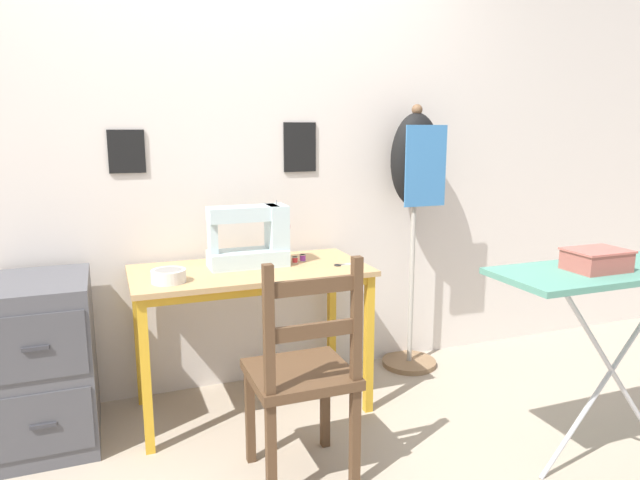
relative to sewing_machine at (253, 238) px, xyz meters
The scene contains 13 objects.
ground_plane 0.93m from the sewing_machine, 94.69° to the right, with size 14.00×14.00×0.00m, color tan.
wall_back 0.51m from the sewing_machine, 94.99° to the left, with size 10.00×0.06×2.55m.
sewing_table 0.24m from the sewing_machine, 115.47° to the right, with size 1.14×0.57×0.73m.
sewing_machine is the anchor object (origin of this frame).
fabric_bowl 0.47m from the sewing_machine, 158.48° to the right, with size 0.15×0.15×0.06m.
scissors 0.47m from the sewing_machine, 19.22° to the right, with size 0.14×0.04×0.01m.
thread_spool_near_machine 0.25m from the sewing_machine, ahead, with size 0.03×0.03×0.03m.
thread_spool_mid_table 0.29m from the sewing_machine, ahead, with size 0.04×0.04×0.04m.
wooden_chair 0.82m from the sewing_machine, 88.91° to the right, with size 0.40×0.38×0.94m.
filing_cabinet 1.08m from the sewing_machine, behind, with size 0.41×0.54×0.76m.
dress_form 1.02m from the sewing_machine, ahead, with size 0.32×0.32×1.53m.
ironing_board 1.63m from the sewing_machine, 40.30° to the right, with size 1.09×0.37×0.87m.
storage_box 1.52m from the sewing_machine, 44.38° to the right, with size 0.23×0.17×0.08m.
Camera 1 is at (-0.64, -2.36, 1.40)m, focal length 32.00 mm.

